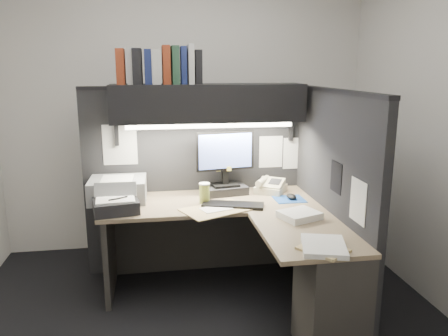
{
  "coord_description": "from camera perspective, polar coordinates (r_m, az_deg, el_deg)",
  "views": [
    {
      "loc": [
        -0.32,
        -2.78,
        1.78
      ],
      "look_at": [
        0.22,
        0.51,
        1.01
      ],
      "focal_mm": 35.0,
      "sensor_mm": 36.0,
      "label": 1
    }
  ],
  "objects": [
    {
      "name": "binder_row",
      "position": [
        3.53,
        -8.38,
        13.04
      ],
      "size": [
        0.65,
        0.25,
        0.3
      ],
      "color": "maroon",
      "rests_on": "overhead_shelf"
    },
    {
      "name": "partition_right",
      "position": [
        3.38,
        13.85,
        -4.22
      ],
      "size": [
        0.06,
        1.5,
        1.6
      ],
      "primitive_type": "cube",
      "color": "black",
      "rests_on": "floor"
    },
    {
      "name": "coffee_cup",
      "position": [
        3.45,
        -2.57,
        -3.38
      ],
      "size": [
        0.11,
        0.11,
        0.15
      ],
      "primitive_type": "cylinder",
      "rotation": [
        0.0,
        0.0,
        0.39
      ],
      "color": "#D2D154",
      "rests_on": "desk"
    },
    {
      "name": "desk",
      "position": [
        3.17,
        5.34,
        -11.96
      ],
      "size": [
        1.7,
        1.53,
        0.73
      ],
      "color": "#837253",
      "rests_on": "floor"
    },
    {
      "name": "overhead_shelf",
      "position": [
        3.57,
        -2.1,
        8.52
      ],
      "size": [
        1.55,
        0.34,
        0.3
      ],
      "primitive_type": "cube",
      "color": "black",
      "rests_on": "partition_back"
    },
    {
      "name": "telephone",
      "position": [
        3.77,
        6.1,
        -2.47
      ],
      "size": [
        0.33,
        0.33,
        0.09
      ],
      "primitive_type": "cube",
      "rotation": [
        0.0,
        0.0,
        -0.58
      ],
      "color": "#BFB692",
      "rests_on": "desk"
    },
    {
      "name": "mouse",
      "position": [
        3.59,
        8.79,
        -3.69
      ],
      "size": [
        0.09,
        0.12,
        0.04
      ],
      "primitive_type": "ellipsoid",
      "rotation": [
        0.0,
        0.0,
        0.16
      ],
      "color": "black",
      "rests_on": "mousepad"
    },
    {
      "name": "floor",
      "position": [
        3.32,
        -2.42,
        -19.44
      ],
      "size": [
        3.5,
        3.5,
        0.0
      ],
      "primitive_type": "plane",
      "color": "black",
      "rests_on": "ground"
    },
    {
      "name": "partition_back",
      "position": [
        3.85,
        -3.75,
        -1.74
      ],
      "size": [
        1.9,
        0.06,
        1.6
      ],
      "primitive_type": "cube",
      "color": "black",
      "rests_on": "floor"
    },
    {
      "name": "open_folder",
      "position": [
        3.3,
        -1.03,
        -5.43
      ],
      "size": [
        0.58,
        0.5,
        0.01
      ],
      "primitive_type": "cube",
      "rotation": [
        0.0,
        0.0,
        0.43
      ],
      "color": "tan",
      "rests_on": "desk"
    },
    {
      "name": "task_light_tube",
      "position": [
        3.45,
        -1.78,
        5.52
      ],
      "size": [
        1.32,
        0.04,
        0.04
      ],
      "primitive_type": "cylinder",
      "rotation": [
        0.0,
        1.57,
        0.0
      ],
      "color": "white",
      "rests_on": "overhead_shelf"
    },
    {
      "name": "manila_stack",
      "position": [
        2.67,
        12.82,
        -10.32
      ],
      "size": [
        0.32,
        0.33,
        0.01
      ],
      "primitive_type": "cube",
      "rotation": [
        0.0,
        0.0,
        0.63
      ],
      "color": "tan",
      "rests_on": "desk"
    },
    {
      "name": "notebook_stack",
      "position": [
        3.33,
        -13.95,
        -4.86
      ],
      "size": [
        0.36,
        0.32,
        0.1
      ],
      "primitive_type": "cube",
      "rotation": [
        0.0,
        0.0,
        0.19
      ],
      "color": "black",
      "rests_on": "desk"
    },
    {
      "name": "monitor",
      "position": [
        3.66,
        0.15,
        -0.19
      ],
      "size": [
        0.5,
        0.27,
        0.54
      ],
      "rotation": [
        0.0,
        0.0,
        0.15
      ],
      "color": "black",
      "rests_on": "desk"
    },
    {
      "name": "wall_back",
      "position": [
        4.31,
        -5.0,
        7.25
      ],
      "size": [
        3.5,
        0.04,
        2.7
      ],
      "primitive_type": "cube",
      "color": "silver",
      "rests_on": "floor"
    },
    {
      "name": "pinned_papers",
      "position": [
        3.5,
        3.18,
        1.03
      ],
      "size": [
        1.76,
        1.31,
        0.51
      ],
      "color": "white",
      "rests_on": "partition_back"
    },
    {
      "name": "keyboard",
      "position": [
        3.38,
        1.19,
        -4.84
      ],
      "size": [
        0.5,
        0.29,
        0.02
      ],
      "primitive_type": "cube",
      "rotation": [
        0.0,
        0.0,
        -0.3
      ],
      "color": "black",
      "rests_on": "desk"
    },
    {
      "name": "printer",
      "position": [
        3.62,
        -13.68,
        -2.75
      ],
      "size": [
        0.45,
        0.39,
        0.18
      ],
      "primitive_type": "cube",
      "rotation": [
        0.0,
        0.0,
        -0.02
      ],
      "color": "gray",
      "rests_on": "desk"
    },
    {
      "name": "mousepad",
      "position": [
        3.6,
        8.52,
        -4.05
      ],
      "size": [
        0.24,
        0.22,
        0.0
      ],
      "primitive_type": "cube",
      "rotation": [
        0.0,
        0.0,
        0.01
      ],
      "color": "#1B4694",
      "rests_on": "desk"
    },
    {
      "name": "wall_front",
      "position": [
        1.39,
        4.54,
        -5.01
      ],
      "size": [
        3.5,
        0.04,
        2.7
      ],
      "primitive_type": "cube",
      "color": "silver",
      "rests_on": "floor"
    },
    {
      "name": "paper_stack_b",
      "position": [
        2.69,
        12.89,
        -9.92
      ],
      "size": [
        0.33,
        0.37,
        0.03
      ],
      "primitive_type": "cube",
      "rotation": [
        0.0,
        0.0,
        -0.28
      ],
      "color": "white",
      "rests_on": "desk"
    },
    {
      "name": "paper_stack_a",
      "position": [
        3.16,
        9.82,
        -6.07
      ],
      "size": [
        0.32,
        0.3,
        0.05
      ],
      "primitive_type": "cube",
      "rotation": [
        0.0,
        0.0,
        0.36
      ],
      "color": "white",
      "rests_on": "desk"
    }
  ]
}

